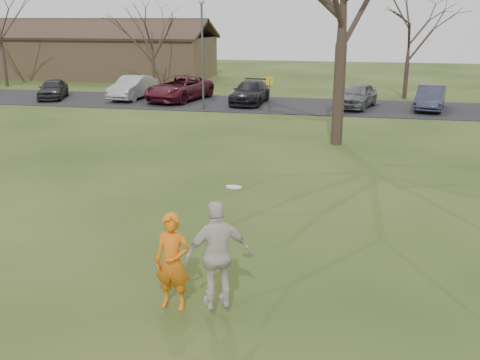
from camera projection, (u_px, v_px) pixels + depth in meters
name	position (u px, v px, depth m)	size (l,w,h in m)	color
ground	(196.00, 321.00, 9.87)	(120.00, 120.00, 0.00)	#1E380F
parking_strip	(309.00, 106.00, 33.30)	(62.00, 6.50, 0.04)	black
player_defender	(173.00, 262.00, 10.10)	(0.68, 0.45, 1.88)	orange
car_0	(53.00, 89.00, 35.96)	(1.52, 3.78, 1.29)	#272729
car_1	(133.00, 87.00, 35.88)	(1.58, 4.53, 1.49)	#9E9EA3
car_2	(179.00, 88.00, 35.18)	(2.58, 5.59, 1.55)	#4B111E
car_3	(250.00, 92.00, 34.01)	(1.92, 4.72, 1.37)	black
car_4	(357.00, 95.00, 32.45)	(1.72, 4.27, 1.46)	slate
car_5	(430.00, 98.00, 31.75)	(1.48, 4.26, 1.40)	#2E3145
catching_play	(218.00, 254.00, 9.65)	(1.27, 0.99, 2.33)	beige
building	(98.00, 55.00, 48.78)	(20.60, 8.50, 5.14)	#8C6D4C
lamp_post	(202.00, 41.00, 30.97)	(0.34, 0.34, 6.27)	#47474C
sign_yellow	(270.00, 88.00, 30.46)	(0.35, 0.35, 2.08)	#47474C
small_tree_row	(383.00, 38.00, 36.08)	(55.00, 5.90, 8.50)	#352821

